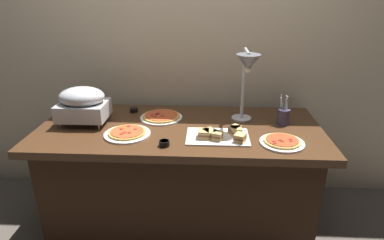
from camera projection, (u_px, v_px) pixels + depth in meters
ground_plane at (181, 218)px, 2.48m from camera, size 8.00×8.00×0.00m
back_wall at (185, 48)px, 2.49m from camera, size 4.40×0.04×2.40m
buffet_table at (180, 175)px, 2.33m from camera, size 1.90×0.84×0.76m
chafing_dish at (83, 103)px, 2.20m from camera, size 0.32×0.25×0.26m
heat_lamp at (247, 70)px, 2.03m from camera, size 0.15×0.34×0.51m
pizza_plate_front at (161, 117)px, 2.33m from camera, size 0.30×0.30×0.03m
pizza_plate_center at (282, 142)px, 1.95m from camera, size 0.27×0.27×0.03m
pizza_plate_raised_stand at (127, 133)px, 2.06m from camera, size 0.29×0.29×0.03m
sandwich_platter at (220, 135)px, 2.02m from camera, size 0.39×0.26×0.06m
sauce_cup_near at (134, 110)px, 2.45m from camera, size 0.06×0.06×0.03m
sauce_cup_far at (164, 143)px, 1.92m from camera, size 0.06×0.06×0.03m
utensil_holder at (283, 116)px, 2.21m from camera, size 0.08×0.08×0.21m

